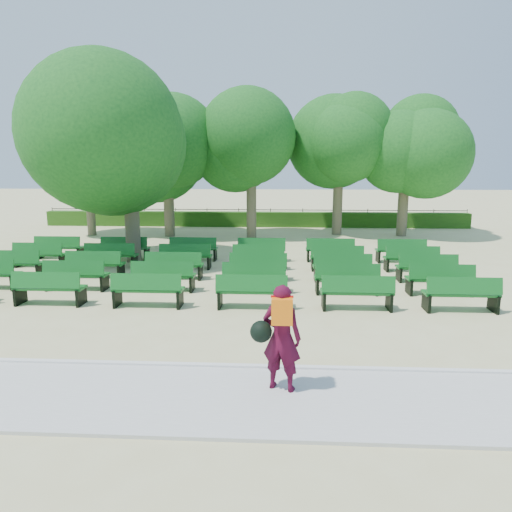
{
  "coord_description": "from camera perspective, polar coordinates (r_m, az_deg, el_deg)",
  "views": [
    {
      "loc": [
        1.62,
        -14.05,
        3.68
      ],
      "look_at": [
        0.92,
        -1.0,
        1.1
      ],
      "focal_mm": 32.0,
      "sensor_mm": 36.0,
      "label": 1
    }
  ],
  "objects": [
    {
      "name": "fence",
      "position": [
        28.73,
        -0.17,
        3.82
      ],
      "size": [
        26.0,
        0.1,
        1.02
      ],
      "primitive_type": null,
      "color": "black",
      "rests_on": "ground"
    },
    {
      "name": "tree_line",
      "position": [
        24.38,
        -0.76,
        2.49
      ],
      "size": [
        21.8,
        6.8,
        7.04
      ],
      "primitive_type": null,
      "color": "#1A5C1B",
      "rests_on": "ground"
    },
    {
      "name": "bench_array",
      "position": [
        15.19,
        -4.95,
        -2.52
      ],
      "size": [
        1.88,
        0.62,
        1.17
      ],
      "rotation": [
        0.0,
        0.0,
        -0.02
      ],
      "color": "#105C1C",
      "rests_on": "ground"
    },
    {
      "name": "person",
      "position": [
        7.49,
        3.02,
        -9.97
      ],
      "size": [
        0.88,
        0.6,
        1.78
      ],
      "rotation": [
        0.0,
        0.0,
        2.83
      ],
      "color": "#3F091E",
      "rests_on": "ground"
    },
    {
      "name": "tree_among",
      "position": [
        18.23,
        -15.79,
        15.16
      ],
      "size": [
        5.7,
        5.7,
        7.66
      ],
      "color": "brown",
      "rests_on": "ground"
    },
    {
      "name": "hedge",
      "position": [
        28.28,
        -0.22,
        4.62
      ],
      "size": [
        26.0,
        0.7,
        0.9
      ],
      "primitive_type": "cube",
      "color": "#265114",
      "rests_on": "ground"
    },
    {
      "name": "paving",
      "position": [
        7.76,
        -9.8,
        -17.09
      ],
      "size": [
        30.0,
        2.2,
        0.06
      ],
      "primitive_type": "cube",
      "color": "#BABBB6",
      "rests_on": "ground"
    },
    {
      "name": "curb",
      "position": [
        8.75,
        -8.11,
        -13.46
      ],
      "size": [
        30.0,
        0.12,
        0.1
      ],
      "primitive_type": "cube",
      "color": "silver",
      "rests_on": "ground"
    },
    {
      "name": "ground",
      "position": [
        14.61,
        -3.39,
        -3.44
      ],
      "size": [
        120.0,
        120.0,
        0.0
      ],
      "primitive_type": "plane",
      "color": "#C0B97F"
    }
  ]
}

